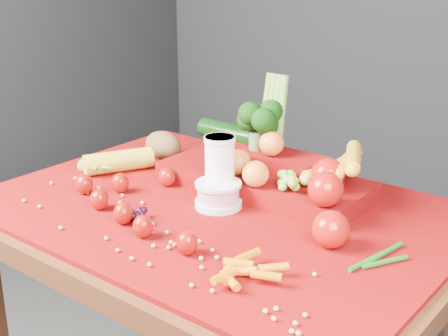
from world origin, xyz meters
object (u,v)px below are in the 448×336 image
Objects in this scene: milk_glass at (220,167)px; produce_mound at (275,169)px; yogurt_bowl at (218,194)px; table at (219,248)px.

milk_glass is 0.15m from produce_mound.
yogurt_bowl is at bearing -106.76° from produce_mound.
milk_glass is 1.44× the size of yogurt_bowl.
yogurt_bowl reaches higher than table.
milk_glass is 0.06m from yogurt_bowl.
yogurt_bowl is at bearing -56.46° from milk_glass.
table is 1.87× the size of produce_mound.
milk_glass is (-0.02, 0.03, 0.19)m from table.
produce_mound reaches higher than milk_glass.
table is at bearing -106.77° from produce_mound.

